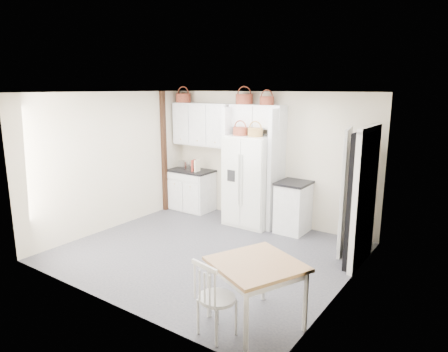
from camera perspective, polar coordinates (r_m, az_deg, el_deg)
The scene contains 27 objects.
floor at distance 6.76m, azimuth -2.35°, elevation -10.76°, with size 4.50×4.50×0.00m, color #2D2D35.
ceiling at distance 6.21m, azimuth -2.57°, elevation 11.85°, with size 4.50×4.50×0.00m, color white.
wall_back at distance 8.01m, azimuth 6.25°, elevation 2.59°, with size 4.50×4.50×0.00m, color beige.
wall_left at distance 7.91m, azimuth -15.54°, elevation 2.07°, with size 4.00×4.00×0.00m, color beige.
wall_right at distance 5.34m, azimuth 17.14°, elevation -2.92°, with size 4.00×4.00×0.00m, color beige.
refrigerator at distance 7.85m, azimuth 3.90°, elevation -0.65°, with size 0.92×0.74×1.77m, color silver.
base_cab_left at distance 8.91m, azimuth -4.63°, elevation -2.08°, with size 0.93×0.59×0.87m, color silver.
base_cab_right at distance 7.63m, azimuth 9.87°, elevation -4.51°, with size 0.53×0.63×0.92m, color silver.
dining_table at distance 4.76m, azimuth 4.58°, elevation -16.37°, with size 0.91×0.91×0.76m, color brown.
windsor_chair at distance 4.53m, azimuth -1.01°, elevation -17.06°, with size 0.43×0.39×0.87m, color silver.
counter_left at distance 8.80m, azimuth -4.68°, elevation 0.77°, with size 0.97×0.63×0.04m, color black.
counter_right at distance 7.50m, azimuth 10.01°, elevation -0.98°, with size 0.57×0.67×0.04m, color black.
toaster at distance 8.92m, azimuth -5.72°, elevation 1.60°, with size 0.25×0.15×0.18m, color silver.
cookbook_red at distance 8.64m, azimuth -4.38°, elevation 1.51°, with size 0.04×0.16×0.25m, color maroon.
cookbook_cream at distance 8.57m, azimuth -3.85°, elevation 1.47°, with size 0.04×0.17×0.26m, color #F3E8C1.
basket_upper_a at distance 8.92m, azimuth -5.84°, elevation 11.02°, with size 0.34×0.34×0.19m, color #582418.
basket_bridge_a at distance 7.99m, azimuth 2.90°, elevation 10.90°, with size 0.35×0.35×0.20m, color #582418.
basket_bridge_b at distance 7.73m, azimuth 6.12°, elevation 10.66°, with size 0.28×0.28×0.16m, color #582418.
basket_fridge_a at distance 7.71m, azimuth 2.34°, elevation 6.41°, with size 0.29×0.29×0.16m, color #582418.
basket_fridge_b at distance 7.54m, azimuth 4.48°, elevation 6.24°, with size 0.29×0.29×0.16m, color brown.
upper_cabinet at distance 8.61m, azimuth -3.06°, elevation 7.36°, with size 1.40×0.34×0.90m, color silver.
bridge_cabinet at distance 7.84m, azimuth 4.82°, elevation 8.48°, with size 1.12×0.34×0.45m, color silver.
fridge_panel_left at distance 8.12m, azimuth 1.12°, elevation 1.72°, with size 0.08×0.60×2.30m, color silver.
fridge_panel_right at distance 7.62m, azimuth 7.51°, elevation 0.89°, with size 0.08×0.60×2.30m, color silver.
trim_post at distance 8.78m, azimuth -8.56°, elevation 3.39°, with size 0.09×0.09×2.60m, color black.
doorway_void at distance 6.37m, azimuth 19.01°, elevation -3.17°, with size 0.18×0.85×2.05m, color black.
door_slab at distance 6.78m, azimuth 16.89°, elevation -2.10°, with size 0.80×0.04×2.05m, color white.
Camera 1 is at (3.78, -4.93, 2.67)m, focal length 32.00 mm.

